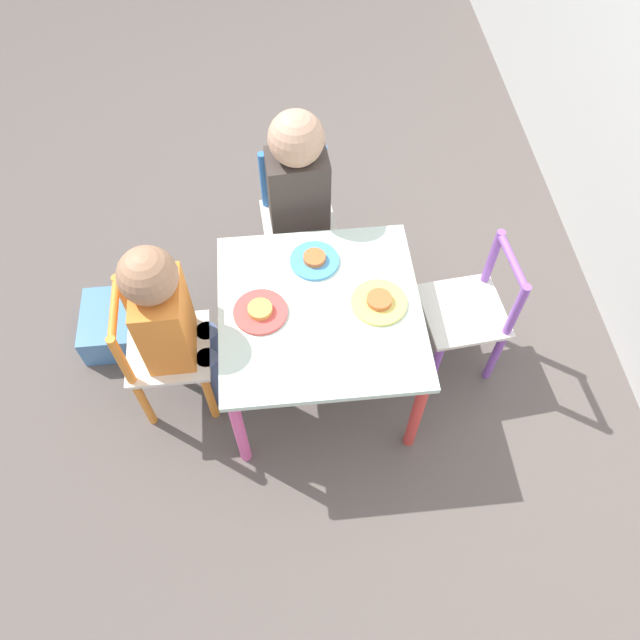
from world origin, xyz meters
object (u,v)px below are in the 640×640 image
object	(u,v)px
chair_purple	(469,314)
storage_bin	(119,324)
child_left	(299,192)
plate_front	(260,311)
plate_back	(379,302)
chair_orange	(163,353)
kids_table	(320,319)
child_front	(171,319)
chair_blue	(298,223)
plate_left	(314,260)

from	to	relation	value
chair_purple	storage_bin	world-z (taller)	chair_purple
child_left	plate_front	world-z (taller)	child_left
plate_front	plate_back	world-z (taller)	same
chair_orange	plate_back	bearing A→B (deg)	-90.17
plate_front	storage_bin	size ratio (longest dim) A/B	0.64
chair_orange	child_left	size ratio (longest dim) A/B	0.68
chair_orange	storage_bin	xyz separation A→B (m)	(-0.26, -0.21, -0.20)
kids_table	child_front	size ratio (longest dim) A/B	0.82
chair_blue	chair_orange	bearing A→B (deg)	-136.46
plate_front	plate_left	size ratio (longest dim) A/B	1.05
chair_purple	plate_back	xyz separation A→B (m)	(0.05, -0.32, 0.18)
kids_table	chair_orange	world-z (taller)	chair_orange
plate_front	plate_left	bearing A→B (deg)	135.00
plate_front	plate_back	xyz separation A→B (m)	(0.00, 0.36, 0.00)
chair_blue	plate_back	size ratio (longest dim) A/B	3.16
storage_bin	plate_front	bearing A→B (deg)	64.84
storage_bin	child_front	bearing A→B (deg)	46.70
kids_table	chair_purple	xyz separation A→B (m)	(-0.05, 0.50, -0.11)
child_front	child_left	world-z (taller)	child_left
chair_orange	plate_front	world-z (taller)	chair_orange
child_front	plate_left	xyz separation A→B (m)	(-0.18, 0.44, -0.01)
chair_blue	kids_table	bearing A→B (deg)	-90.00
chair_orange	chair_blue	world-z (taller)	same
child_front	chair_purple	bearing A→B (deg)	-87.53
chair_orange	child_front	distance (m)	0.19
kids_table	child_front	world-z (taller)	child_front
kids_table	chair_purple	bearing A→B (deg)	95.30
plate_back	plate_left	bearing A→B (deg)	-135.00
kids_table	plate_back	bearing A→B (deg)	90.00
plate_back	child_front	bearing A→B (deg)	-89.53
child_front	plate_front	bearing A→B (deg)	-89.56
child_left	plate_left	size ratio (longest dim) A/B	5.02
chair_blue	plate_back	bearing A→B (deg)	-70.92
child_front	chair_orange	bearing A→B (deg)	90.00
kids_table	child_front	xyz separation A→B (m)	(0.01, -0.44, 0.07)
plate_front	chair_purple	bearing A→B (deg)	93.91
child_left	plate_back	world-z (taller)	child_left
chair_orange	chair_purple	size ratio (longest dim) A/B	1.00
plate_left	chair_purple	bearing A→B (deg)	75.27
child_left	plate_front	xyz separation A→B (m)	(0.44, -0.15, -0.03)
kids_table	chair_blue	bearing A→B (deg)	-176.43
plate_front	plate_left	distance (m)	0.25
child_left	storage_bin	bearing A→B (deg)	-168.03
chair_purple	plate_front	world-z (taller)	chair_purple
child_left	chair_blue	bearing A→B (deg)	90.00
kids_table	plate_front	bearing A→B (deg)	-90.00
chair_blue	child_left	world-z (taller)	child_left
chair_blue	plate_front	size ratio (longest dim) A/B	3.29
chair_blue	child_left	distance (m)	0.22
plate_front	child_front	bearing A→B (deg)	-88.90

